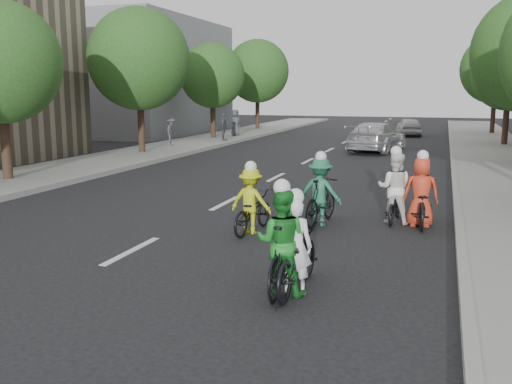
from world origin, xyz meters
The scene contains 21 objects.
ground centered at (0.00, 0.00, 0.00)m, with size 120.00×120.00×0.00m, color black.
sidewalk_left centered at (-8.00, 10.00, 0.07)m, with size 4.00×80.00×0.15m, color gray.
curb_left centered at (-6.05, 10.00, 0.09)m, with size 0.18×80.00×0.18m, color #999993.
curb_right centered at (6.05, 10.00, 0.09)m, with size 0.18×80.00×0.18m, color #999993.
bldg_sw centered at (-16.00, 28.00, 4.00)m, with size 10.00×14.00×8.00m, color slate.
tree_l_3 centered at (-8.20, 15.00, 4.52)m, with size 4.80×4.80×6.93m.
tree_l_4 centered at (-8.20, 24.00, 3.96)m, with size 4.00×4.00×5.97m.
tree_l_5 centered at (-8.20, 33.00, 4.52)m, with size 4.80×4.80×6.93m.
tree_r_2 centered at (8.80, 24.60, 3.96)m, with size 4.00×4.00×5.97m.
tree_r_3 centered at (8.80, 33.60, 4.52)m, with size 4.80×4.80×6.93m.
cyclist_0 centered at (3.38, -1.28, 0.67)m, with size 0.82×1.89×1.77m.
cyclist_1 centered at (3.00, 3.32, 0.67)m, with size 1.09×1.87×1.71m.
cyclist_2 centered at (1.74, 2.11, 0.58)m, with size 0.98×1.79×1.58m.
cyclist_3 centered at (4.60, 4.09, 0.65)m, with size 0.84×1.59×1.81m.
cyclist_4 centered at (5.20, 3.95, 0.61)m, with size 0.82×1.99×1.75m.
cyclist_5 centered at (3.56, -1.14, 0.56)m, with size 0.75×1.96×1.62m.
follow_car_lead centered at (2.38, 20.15, 0.74)m, with size 2.06×5.08×1.47m, color silver.
follow_car_trail centered at (3.33, 31.20, 0.62)m, with size 1.46×3.63×1.24m, color silver.
spectator_0 centered at (-8.26, 18.28, 0.90)m, with size 0.98×0.56×1.51m, color #4C4A56.
spectator_1 centered at (-6.63, 21.82, 0.97)m, with size 0.96×0.40×1.64m, color #4D4F5A.
spectator_2 centered at (-7.31, 25.62, 1.00)m, with size 0.83×0.54×1.70m, color #51525E.
Camera 1 is at (5.61, -9.36, 3.06)m, focal length 40.00 mm.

